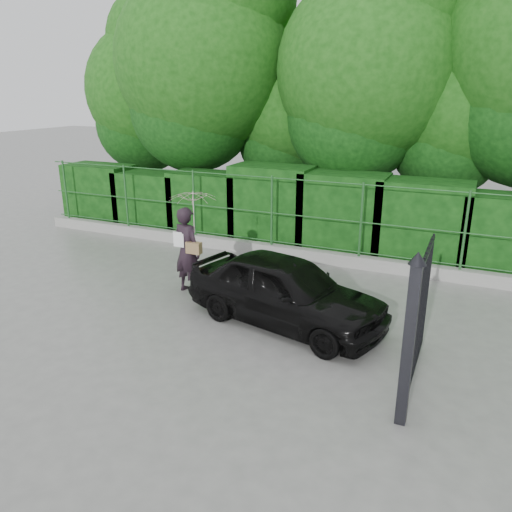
% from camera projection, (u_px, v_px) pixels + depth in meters
% --- Properties ---
extents(ground, '(80.00, 80.00, 0.00)m').
position_uv_depth(ground, '(160.00, 322.00, 9.38)').
color(ground, gray).
extents(kerb, '(14.00, 0.25, 0.30)m').
position_uv_depth(kerb, '(257.00, 248.00, 13.22)').
color(kerb, '#9E9E99').
rests_on(kerb, ground).
extents(fence, '(14.13, 0.06, 1.80)m').
position_uv_depth(fence, '(265.00, 210.00, 12.80)').
color(fence, '#245A27').
rests_on(fence, kerb).
extents(hedge, '(14.20, 1.20, 2.20)m').
position_uv_depth(hedge, '(276.00, 210.00, 13.77)').
color(hedge, black).
rests_on(hedge, ground).
extents(trees, '(17.10, 6.15, 8.08)m').
position_uv_depth(trees, '(341.00, 72.00, 14.16)').
color(trees, black).
rests_on(trees, ground).
extents(gate, '(0.22, 2.33, 2.36)m').
position_uv_depth(gate, '(414.00, 326.00, 6.59)').
color(gate, black).
rests_on(gate, ground).
extents(woman, '(1.02, 1.00, 2.20)m').
position_uv_depth(woman, '(191.00, 228.00, 10.33)').
color(woman, black).
rests_on(woman, ground).
extents(car, '(4.09, 2.39, 1.31)m').
position_uv_depth(car, '(285.00, 290.00, 9.13)').
color(car, black).
rests_on(car, ground).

